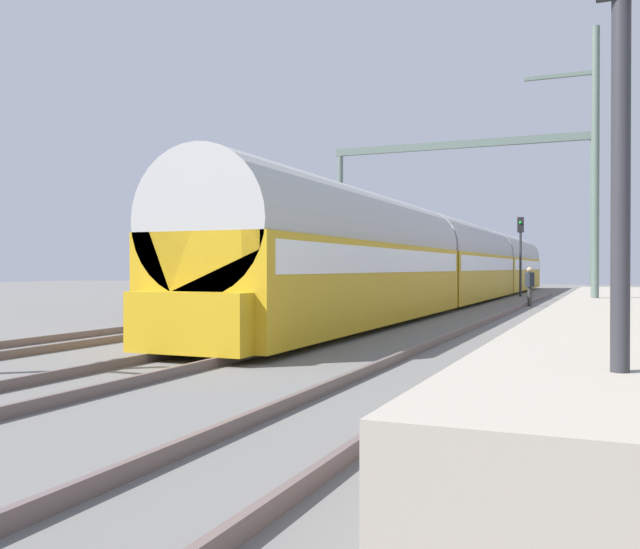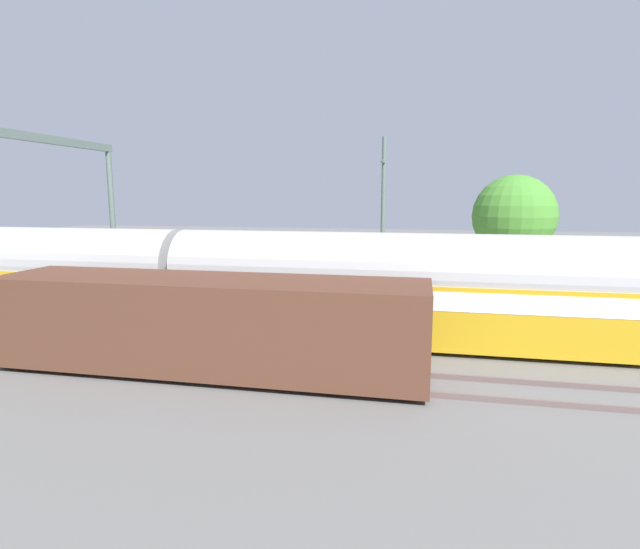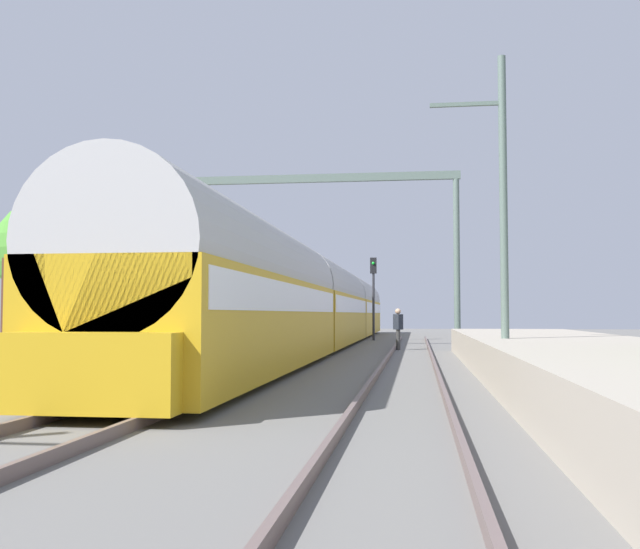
{
  "view_description": "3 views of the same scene",
  "coord_description": "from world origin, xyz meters",
  "px_view_note": "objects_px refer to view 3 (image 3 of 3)",
  "views": [
    {
      "loc": [
        6.95,
        -15.41,
        1.69
      ],
      "look_at": [
        0.0,
        1.14,
        1.52
      ],
      "focal_mm": 39.21,
      "sensor_mm": 36.0,
      "label": 1
    },
    {
      "loc": [
        -17.64,
        2.37,
        5.31
      ],
      "look_at": [
        0.44,
        6.06,
        2.33
      ],
      "focal_mm": 27.92,
      "sensor_mm": 36.0,
      "label": 2
    },
    {
      "loc": [
        4.37,
        -14.4,
        1.51
      ],
      "look_at": [
        0.0,
        18.6,
        3.29
      ],
      "focal_mm": 41.22,
      "sensor_mm": 36.0,
      "label": 3
    }
  ],
  "objects_px": {
    "person_crossing": "(398,325)",
    "railway_signal_far": "(373,287)",
    "passenger_train": "(323,304)",
    "catenary_gantry": "(320,223)",
    "freight_car": "(153,315)"
  },
  "relations": [
    {
      "from": "person_crossing",
      "to": "railway_signal_far",
      "type": "relative_size",
      "value": 0.37
    },
    {
      "from": "passenger_train",
      "to": "person_crossing",
      "type": "bearing_deg",
      "value": -41.17
    },
    {
      "from": "passenger_train",
      "to": "catenary_gantry",
      "type": "height_order",
      "value": "catenary_gantry"
    },
    {
      "from": "passenger_train",
      "to": "railway_signal_far",
      "type": "bearing_deg",
      "value": 75.84
    },
    {
      "from": "railway_signal_far",
      "to": "passenger_train",
      "type": "bearing_deg",
      "value": -104.16
    },
    {
      "from": "person_crossing",
      "to": "railway_signal_far",
      "type": "distance_m",
      "value": 11.04
    },
    {
      "from": "freight_car",
      "to": "person_crossing",
      "type": "relative_size",
      "value": 7.51
    },
    {
      "from": "person_crossing",
      "to": "railway_signal_far",
      "type": "bearing_deg",
      "value": -28.14
    },
    {
      "from": "person_crossing",
      "to": "passenger_train",
      "type": "bearing_deg",
      "value": 11.9
    },
    {
      "from": "freight_car",
      "to": "person_crossing",
      "type": "xyz_separation_m",
      "value": [
        7.7,
        7.97,
        -0.44
      ]
    },
    {
      "from": "freight_car",
      "to": "catenary_gantry",
      "type": "xyz_separation_m",
      "value": [
        4.12,
        9.94,
        4.17
      ]
    },
    {
      "from": "passenger_train",
      "to": "catenary_gantry",
      "type": "distance_m",
      "value": 3.85
    },
    {
      "from": "passenger_train",
      "to": "catenary_gantry",
      "type": "xyz_separation_m",
      "value": [
        0.0,
        -1.16,
        3.67
      ]
    },
    {
      "from": "passenger_train",
      "to": "railway_signal_far",
      "type": "relative_size",
      "value": 10.48
    },
    {
      "from": "railway_signal_far",
      "to": "catenary_gantry",
      "type": "distance_m",
      "value": 9.34
    }
  ]
}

